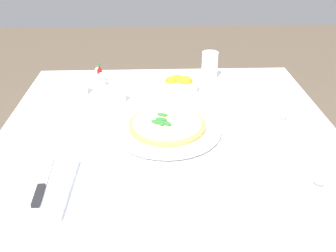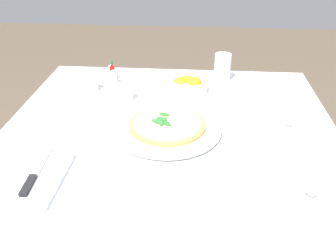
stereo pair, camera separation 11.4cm
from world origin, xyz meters
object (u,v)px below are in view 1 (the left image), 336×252
(coffee_cup_right_edge, at_px, (300,172))
(coffee_cup_far_right, at_px, (273,109))
(coffee_cup_far_left, at_px, (77,89))
(pepper_shaker, at_px, (102,80))
(salt_shaker, at_px, (99,74))
(pizza, at_px, (167,125))
(coffee_cup_center_back, at_px, (114,97))
(dinner_knife, at_px, (43,182))
(water_glass_near_right, at_px, (210,66))
(hot_sauce_bottle, at_px, (100,75))
(napkin_folded, at_px, (44,187))
(pizza_plate, at_px, (167,129))
(citrus_bowl, at_px, (178,85))

(coffee_cup_right_edge, bearing_deg, coffee_cup_far_right, -4.81)
(coffee_cup_far_left, bearing_deg, pepper_shaker, -42.76)
(coffee_cup_far_right, distance_m, salt_shaker, 0.69)
(pizza, height_order, coffee_cup_center_back, coffee_cup_center_back)
(dinner_knife, bearing_deg, water_glass_near_right, -38.71)
(coffee_cup_far_right, xyz_separation_m, salt_shaker, (0.32, 0.61, -0.00))
(pizza, bearing_deg, coffee_cup_far_left, 49.82)
(pizza, relative_size, pepper_shaker, 4.20)
(coffee_cup_far_left, xyz_separation_m, hot_sauce_bottle, (0.12, -0.07, 0.01))
(salt_shaker, xyz_separation_m, pepper_shaker, (-0.06, -0.02, 0.00))
(napkin_folded, bearing_deg, pizza, -48.24)
(pepper_shaker, bearing_deg, pizza, -146.26)
(napkin_folded, bearing_deg, coffee_cup_center_back, -14.90)
(coffee_cup_right_edge, bearing_deg, napkin_folded, 91.59)
(coffee_cup_right_edge, height_order, water_glass_near_right, water_glass_near_right)
(coffee_cup_center_back, distance_m, napkin_folded, 0.49)
(water_glass_near_right, bearing_deg, pizza_plate, 156.31)
(water_glass_near_right, bearing_deg, hot_sauce_bottle, 95.08)
(coffee_cup_far_left, distance_m, salt_shaker, 0.16)
(dinner_knife, bearing_deg, citrus_bowl, -35.70)
(pizza_plate, xyz_separation_m, coffee_cup_right_edge, (-0.25, -0.32, 0.01))
(pizza, relative_size, napkin_folded, 1.06)
(napkin_folded, height_order, salt_shaker, salt_shaker)
(coffee_cup_right_edge, bearing_deg, salt_shaker, 41.31)
(napkin_folded, bearing_deg, hot_sauce_bottle, -4.51)
(pizza, relative_size, citrus_bowl, 1.57)
(pizza, distance_m, dinner_knife, 0.41)
(pizza, bearing_deg, water_glass_near_right, -23.76)
(dinner_knife, height_order, pepper_shaker, pepper_shaker)
(pizza, distance_m, citrus_bowl, 0.30)
(coffee_cup_center_back, height_order, citrus_bowl, citrus_bowl)
(coffee_cup_far_right, bearing_deg, water_glass_near_right, 26.67)
(coffee_cup_right_edge, bearing_deg, hot_sauce_bottle, 42.04)
(pizza, height_order, hot_sauce_bottle, hot_sauce_bottle)
(coffee_cup_center_back, xyz_separation_m, coffee_cup_right_edge, (-0.45, -0.50, -0.00))
(coffee_cup_far_left, height_order, dinner_knife, coffee_cup_far_left)
(pizza_plate, height_order, pepper_shaker, pepper_shaker)
(dinner_knife, bearing_deg, coffee_cup_right_edge, -91.67)
(napkin_folded, distance_m, citrus_bowl, 0.67)
(coffee_cup_far_left, relative_size, water_glass_near_right, 1.21)
(coffee_cup_far_right, distance_m, citrus_bowl, 0.36)
(coffee_cup_center_back, xyz_separation_m, dinner_knife, (-0.47, 0.13, -0.00))
(coffee_cup_center_back, bearing_deg, pepper_shaker, 21.45)
(citrus_bowl, relative_size, salt_shaker, 2.67)
(coffee_cup_far_right, xyz_separation_m, hot_sauce_bottle, (0.29, 0.60, 0.01))
(hot_sauce_bottle, relative_size, salt_shaker, 1.48)
(pizza_plate, relative_size, citrus_bowl, 2.21)
(coffee_cup_far_right, relative_size, dinner_knife, 0.66)
(citrus_bowl, bearing_deg, coffee_cup_far_left, 94.16)
(coffee_cup_center_back, relative_size, salt_shaker, 2.31)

